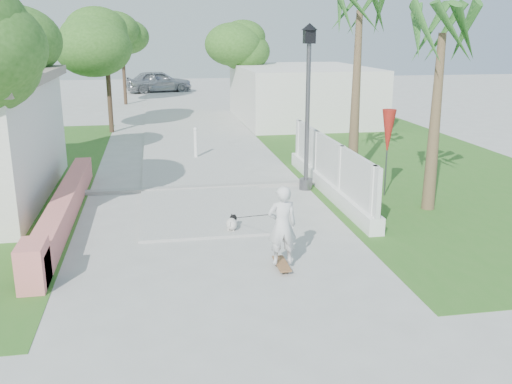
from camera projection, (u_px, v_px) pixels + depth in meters
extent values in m
plane|color=#B7B7B2|center=(228.00, 278.00, 10.14)|extent=(90.00, 90.00, 0.00)
cube|color=#B7B7B2|center=(177.00, 117.00, 29.08)|extent=(3.20, 36.00, 0.06)
cube|color=#999993|center=(200.00, 188.00, 15.81)|extent=(6.50, 0.25, 0.10)
cube|color=#326921|center=(406.00, 163.00, 18.91)|extent=(8.00, 20.00, 0.01)
cube|color=#E47974|center=(65.00, 206.00, 13.29)|extent=(0.45, 8.00, 0.60)
cube|color=#E47974|center=(33.00, 266.00, 9.66)|extent=(0.45, 0.80, 0.80)
cube|color=white|center=(328.00, 186.00, 15.40)|extent=(0.35, 7.00, 0.40)
cube|color=white|center=(329.00, 159.00, 15.20)|extent=(0.10, 7.00, 1.10)
cube|color=white|center=(374.00, 200.00, 12.22)|extent=(0.14, 0.14, 1.50)
cube|color=white|center=(341.00, 175.00, 14.31)|extent=(0.14, 0.14, 1.50)
cube|color=white|center=(317.00, 157.00, 16.39)|extent=(0.14, 0.14, 1.50)
cube|color=white|center=(299.00, 144.00, 18.28)|extent=(0.14, 0.14, 1.50)
cube|color=silver|center=(302.00, 94.00, 27.86)|extent=(6.00, 8.00, 2.60)
cylinder|color=#59595E|center=(306.00, 184.00, 15.81)|extent=(0.36, 0.36, 0.30)
cylinder|color=#59595E|center=(307.00, 117.00, 15.30)|extent=(0.12, 0.12, 4.00)
cube|color=black|center=(309.00, 37.00, 14.73)|extent=(0.28, 0.28, 0.35)
cone|color=black|center=(310.00, 26.00, 14.66)|extent=(0.44, 0.44, 0.18)
cylinder|color=white|center=(196.00, 144.00, 19.52)|extent=(0.12, 0.12, 1.00)
sphere|color=white|center=(195.00, 129.00, 19.37)|extent=(0.14, 0.14, 0.14)
cylinder|color=#59595E|center=(386.00, 159.00, 14.95)|extent=(0.04, 0.04, 2.00)
cone|color=#B42919|center=(388.00, 133.00, 14.76)|extent=(0.36, 0.36, 1.20)
cylinder|color=#4C3826|center=(5.00, 119.00, 16.79)|extent=(0.20, 0.20, 3.50)
ellipsoid|color=#295A19|center=(3.00, 54.00, 16.13)|extent=(2.72, 2.72, 2.05)
cylinder|color=#4C3826|center=(109.00, 88.00, 24.27)|extent=(0.20, 0.20, 3.85)
ellipsoid|color=#295A19|center=(106.00, 48.00, 23.82)|extent=(3.40, 3.40, 2.55)
ellipsoid|color=#295A19|center=(110.00, 39.00, 23.57)|extent=(2.89, 2.89, 2.18)
ellipsoid|color=#295A19|center=(100.00, 30.00, 23.79)|extent=(2.55, 2.55, 1.90)
cylinder|color=#4C3826|center=(239.00, 82.00, 29.16)|extent=(0.20, 0.20, 3.50)
ellipsoid|color=#295A19|center=(239.00, 52.00, 28.75)|extent=(3.00, 3.00, 2.25)
ellipsoid|color=#295A19|center=(243.00, 44.00, 28.50)|extent=(2.55, 2.55, 1.92)
ellipsoid|color=#295A19|center=(234.00, 37.00, 28.72)|extent=(2.25, 2.25, 1.68)
cylinder|color=#4C3826|center=(124.00, 72.00, 33.78)|extent=(0.20, 0.20, 3.85)
ellipsoid|color=#295A19|center=(122.00, 43.00, 33.33)|extent=(3.20, 3.20, 2.40)
ellipsoid|color=#295A19|center=(125.00, 37.00, 33.08)|extent=(2.72, 2.72, 2.05)
ellipsoid|color=#295A19|center=(118.00, 31.00, 33.29)|extent=(2.40, 2.40, 1.79)
cone|color=brown|center=(356.00, 97.00, 16.43)|extent=(0.32, 0.32, 4.80)
cone|color=brown|center=(435.00, 124.00, 13.52)|extent=(0.32, 0.32, 4.20)
cube|color=brown|center=(282.00, 264.00, 10.55)|extent=(0.23, 0.77, 0.02)
imported|color=silver|center=(282.00, 225.00, 10.35)|extent=(0.54, 0.36, 1.48)
cylinder|color=gray|center=(281.00, 273.00, 10.29)|extent=(0.02, 0.06, 0.06)
cylinder|color=gray|center=(289.00, 272.00, 10.31)|extent=(0.02, 0.06, 0.06)
cylinder|color=gray|center=(275.00, 261.00, 10.81)|extent=(0.02, 0.06, 0.06)
cylinder|color=gray|center=(282.00, 260.00, 10.84)|extent=(0.02, 0.06, 0.06)
ellipsoid|color=silver|center=(232.00, 224.00, 12.40)|extent=(0.35, 0.45, 0.25)
sphere|color=black|center=(233.00, 218.00, 12.56)|extent=(0.16, 0.16, 0.16)
sphere|color=silver|center=(234.00, 218.00, 12.64)|extent=(0.07, 0.07, 0.07)
cone|color=black|center=(232.00, 215.00, 12.55)|extent=(0.05, 0.05, 0.06)
cone|color=black|center=(235.00, 215.00, 12.54)|extent=(0.05, 0.05, 0.06)
cylinder|color=silver|center=(230.00, 228.00, 12.54)|extent=(0.03, 0.03, 0.11)
cylinder|color=silver|center=(235.00, 228.00, 12.52)|extent=(0.03, 0.03, 0.11)
cylinder|color=silver|center=(228.00, 231.00, 12.36)|extent=(0.03, 0.03, 0.11)
cylinder|color=silver|center=(233.00, 231.00, 12.34)|extent=(0.03, 0.03, 0.11)
cylinder|color=silver|center=(230.00, 224.00, 12.21)|extent=(0.05, 0.10, 0.10)
imported|color=#AEB1B6|center=(159.00, 81.00, 40.76)|extent=(4.87, 2.65, 1.57)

